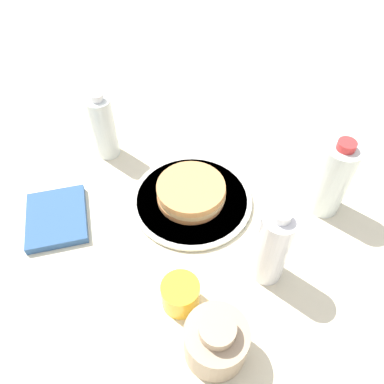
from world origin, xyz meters
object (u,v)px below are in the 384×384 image
(water_bottle_mid, at_px, (332,179))
(water_bottle_far, at_px, (104,127))
(pancake_stack, at_px, (191,192))
(water_bottle_near, at_px, (273,247))
(cream_jug, at_px, (216,341))
(plate, at_px, (192,199))
(juice_glass, at_px, (181,294))

(water_bottle_mid, bearing_deg, water_bottle_far, -96.52)
(pancake_stack, xyz_separation_m, water_bottle_near, (0.16, 0.20, 0.06))
(cream_jug, distance_m, water_bottle_mid, 0.45)
(water_bottle_mid, distance_m, water_bottle_far, 0.58)
(plate, bearing_deg, cream_jug, 19.17)
(juice_glass, bearing_deg, plate, -172.39)
(plate, height_order, water_bottle_far, water_bottle_far)
(pancake_stack, height_order, cream_jug, cream_jug)
(juice_glass, relative_size, cream_jug, 0.66)
(plate, xyz_separation_m, cream_jug, (0.34, 0.12, 0.04))
(pancake_stack, height_order, juice_glass, juice_glass)
(plate, height_order, cream_jug, cream_jug)
(cream_jug, relative_size, water_bottle_mid, 0.55)
(plate, height_order, juice_glass, juice_glass)
(juice_glass, relative_size, water_bottle_mid, 0.37)
(plate, bearing_deg, water_bottle_mid, 99.56)
(juice_glass, height_order, water_bottle_mid, water_bottle_mid)
(cream_jug, bearing_deg, water_bottle_mid, 153.71)
(plate, distance_m, water_bottle_mid, 0.33)
(plate, bearing_deg, juice_glass, 7.61)
(juice_glass, bearing_deg, cream_jug, 46.66)
(cream_jug, xyz_separation_m, water_bottle_far, (-0.46, -0.38, 0.04))
(pancake_stack, relative_size, water_bottle_near, 0.83)
(water_bottle_near, bearing_deg, water_bottle_mid, 150.68)
(water_bottle_near, height_order, water_bottle_far, water_bottle_near)
(plate, relative_size, water_bottle_mid, 1.42)
(pancake_stack, bearing_deg, water_bottle_near, 51.67)
(pancake_stack, xyz_separation_m, water_bottle_mid, (-0.05, 0.32, 0.06))
(pancake_stack, relative_size, juice_glass, 2.24)
(plate, xyz_separation_m, pancake_stack, (0.00, -0.00, 0.03))
(pancake_stack, bearing_deg, juice_glass, 8.01)
(water_bottle_far, bearing_deg, plate, 65.62)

